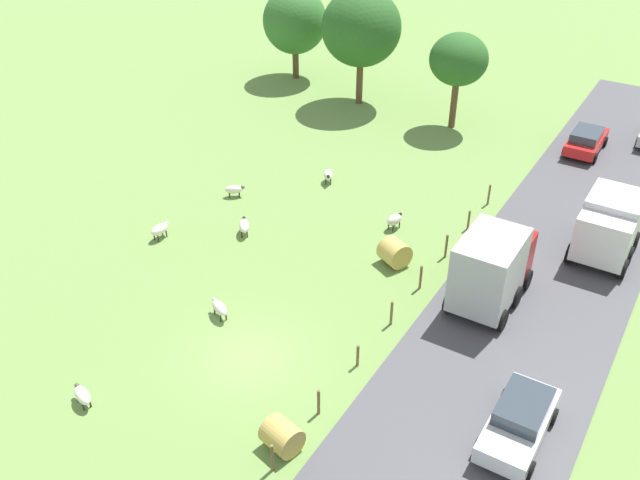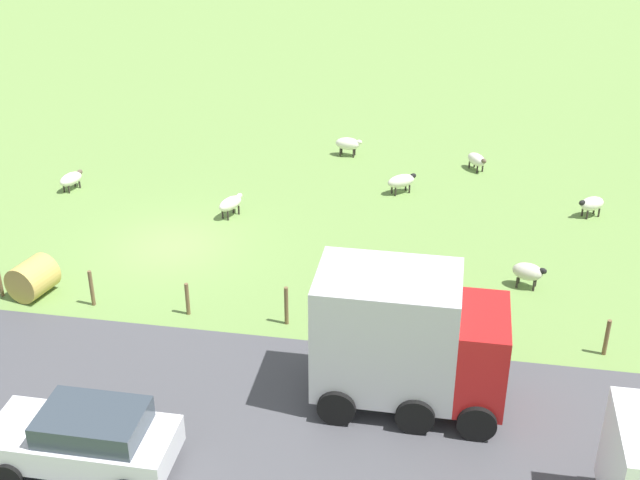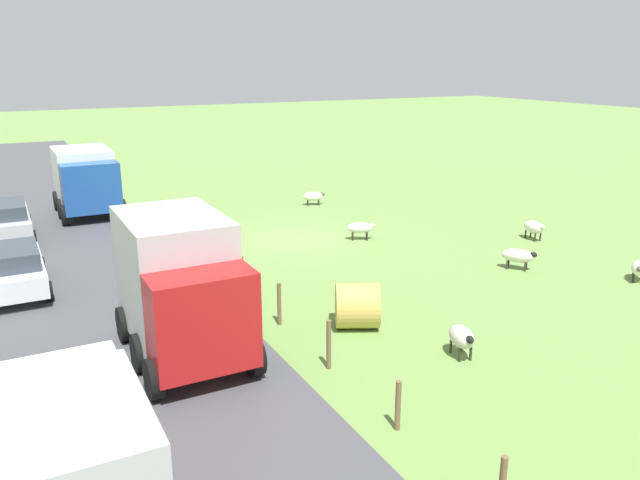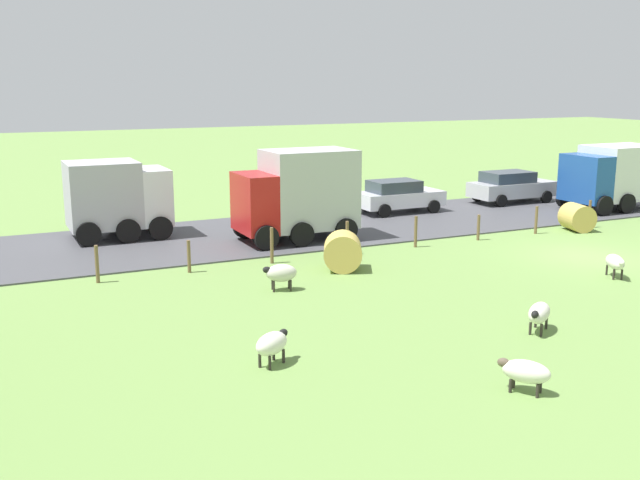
{
  "view_description": "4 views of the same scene",
  "coord_description": "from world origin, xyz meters",
  "px_view_note": "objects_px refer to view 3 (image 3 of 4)",
  "views": [
    {
      "loc": [
        13.71,
        -16.82,
        20.01
      ],
      "look_at": [
        -0.73,
        6.83,
        1.67
      ],
      "focal_mm": 39.45,
      "sensor_mm": 36.0,
      "label": 1
    },
    {
      "loc": [
        24.63,
        9.47,
        13.91
      ],
      "look_at": [
        1.85,
        5.51,
        1.69
      ],
      "focal_mm": 47.74,
      "sensor_mm": 36.0,
      "label": 2
    },
    {
      "loc": [
        10.77,
        23.3,
        7.45
      ],
      "look_at": [
        1.16,
        4.89,
        1.39
      ],
      "focal_mm": 34.99,
      "sensor_mm": 36.0,
      "label": 3
    },
    {
      "loc": [
        -19.62,
        20.27,
        6.38
      ],
      "look_at": [
        1.15,
        10.42,
        1.38
      ],
      "focal_mm": 41.21,
      "sensor_mm": 36.0,
      "label": 4
    }
  ],
  "objects_px": {
    "sheep_5": "(360,228)",
    "car_2": "(4,220)",
    "hay_bale_1": "(357,306)",
    "truck_2": "(86,180)",
    "sheep_3": "(639,268)",
    "sheep_6": "(462,337)",
    "hay_bale_0": "(183,220)",
    "car_3": "(13,268)",
    "sheep_2": "(313,196)",
    "sheep_0": "(518,256)",
    "sheep_4": "(534,227)",
    "truck_1": "(180,285)"
  },
  "relations": [
    {
      "from": "sheep_5",
      "to": "car_2",
      "type": "xyz_separation_m",
      "value": [
        13.4,
        -6.76,
        0.4
      ]
    },
    {
      "from": "hay_bale_1",
      "to": "truck_2",
      "type": "relative_size",
      "value": 0.27
    },
    {
      "from": "sheep_3",
      "to": "sheep_6",
      "type": "bearing_deg",
      "value": 10.29
    },
    {
      "from": "hay_bale_0",
      "to": "car_3",
      "type": "distance_m",
      "value": 8.46
    },
    {
      "from": "sheep_3",
      "to": "sheep_5",
      "type": "xyz_separation_m",
      "value": [
        5.93,
        -8.87,
        0.05
      ]
    },
    {
      "from": "sheep_2",
      "to": "hay_bale_1",
      "type": "relative_size",
      "value": 0.92
    },
    {
      "from": "sheep_2",
      "to": "hay_bale_0",
      "type": "relative_size",
      "value": 0.95
    },
    {
      "from": "sheep_3",
      "to": "sheep_5",
      "type": "bearing_deg",
      "value": -56.24
    },
    {
      "from": "sheep_2",
      "to": "car_3",
      "type": "bearing_deg",
      "value": 25.7
    },
    {
      "from": "sheep_3",
      "to": "hay_bale_1",
      "type": "distance_m",
      "value": 10.74
    },
    {
      "from": "sheep_5",
      "to": "car_3",
      "type": "xyz_separation_m",
      "value": [
        13.36,
        0.23,
        0.37
      ]
    },
    {
      "from": "sheep_0",
      "to": "truck_2",
      "type": "relative_size",
      "value": 0.26
    },
    {
      "from": "hay_bale_1",
      "to": "car_2",
      "type": "distance_m",
      "value": 16.84
    },
    {
      "from": "sheep_3",
      "to": "car_3",
      "type": "relative_size",
      "value": 0.26
    },
    {
      "from": "sheep_3",
      "to": "truck_2",
      "type": "relative_size",
      "value": 0.23
    },
    {
      "from": "hay_bale_1",
      "to": "car_2",
      "type": "xyz_separation_m",
      "value": [
        8.67,
        -14.44,
        0.26
      ]
    },
    {
      "from": "sheep_4",
      "to": "sheep_3",
      "type": "bearing_deg",
      "value": 83.28
    },
    {
      "from": "sheep_5",
      "to": "hay_bale_1",
      "type": "height_order",
      "value": "hay_bale_1"
    },
    {
      "from": "sheep_4",
      "to": "sheep_6",
      "type": "height_order",
      "value": "sheep_6"
    },
    {
      "from": "sheep_3",
      "to": "hay_bale_0",
      "type": "height_order",
      "value": "hay_bale_0"
    },
    {
      "from": "sheep_4",
      "to": "hay_bale_1",
      "type": "height_order",
      "value": "hay_bale_1"
    },
    {
      "from": "sheep_6",
      "to": "sheep_3",
      "type": "bearing_deg",
      "value": -169.71
    },
    {
      "from": "sheep_2",
      "to": "hay_bale_0",
      "type": "bearing_deg",
      "value": 16.2
    },
    {
      "from": "sheep_5",
      "to": "sheep_6",
      "type": "bearing_deg",
      "value": 72.54
    },
    {
      "from": "hay_bale_1",
      "to": "truck_1",
      "type": "relative_size",
      "value": 0.28
    },
    {
      "from": "sheep_0",
      "to": "car_2",
      "type": "xyz_separation_m",
      "value": [
        16.52,
        -12.77,
        0.4
      ]
    },
    {
      "from": "sheep_5",
      "to": "car_3",
      "type": "distance_m",
      "value": 13.37
    },
    {
      "from": "sheep_3",
      "to": "car_3",
      "type": "distance_m",
      "value": 21.14
    },
    {
      "from": "sheep_5",
      "to": "truck_1",
      "type": "height_order",
      "value": "truck_1"
    },
    {
      "from": "truck_1",
      "to": "sheep_2",
      "type": "bearing_deg",
      "value": -127.93
    },
    {
      "from": "sheep_0",
      "to": "sheep_4",
      "type": "xyz_separation_m",
      "value": [
        -3.46,
        -2.59,
        0.03
      ]
    },
    {
      "from": "truck_2",
      "to": "hay_bale_1",
      "type": "bearing_deg",
      "value": 105.49
    },
    {
      "from": "hay_bale_1",
      "to": "car_3",
      "type": "distance_m",
      "value": 11.4
    },
    {
      "from": "sheep_2",
      "to": "sheep_4",
      "type": "bearing_deg",
      "value": 117.7
    },
    {
      "from": "sheep_2",
      "to": "truck_2",
      "type": "xyz_separation_m",
      "value": [
        10.86,
        -3.21,
        1.31
      ]
    },
    {
      "from": "sheep_2",
      "to": "truck_2",
      "type": "bearing_deg",
      "value": -16.49
    },
    {
      "from": "sheep_4",
      "to": "car_2",
      "type": "height_order",
      "value": "car_2"
    },
    {
      "from": "sheep_0",
      "to": "car_3",
      "type": "xyz_separation_m",
      "value": [
        16.48,
        -5.78,
        0.37
      ]
    },
    {
      "from": "sheep_2",
      "to": "truck_1",
      "type": "relative_size",
      "value": 0.25
    },
    {
      "from": "sheep_0",
      "to": "truck_1",
      "type": "distance_m",
      "value": 12.92
    },
    {
      "from": "sheep_4",
      "to": "hay_bale_1",
      "type": "xyz_separation_m",
      "value": [
        11.31,
        4.27,
        0.1
      ]
    },
    {
      "from": "sheep_0",
      "to": "sheep_3",
      "type": "bearing_deg",
      "value": 134.45
    },
    {
      "from": "sheep_6",
      "to": "hay_bale_1",
      "type": "xyz_separation_m",
      "value": [
        1.42,
        -2.87,
        0.1
      ]
    },
    {
      "from": "sheep_0",
      "to": "sheep_6",
      "type": "bearing_deg",
      "value": 35.25
    },
    {
      "from": "sheep_5",
      "to": "car_3",
      "type": "relative_size",
      "value": 0.29
    },
    {
      "from": "sheep_5",
      "to": "hay_bale_0",
      "type": "relative_size",
      "value": 0.98
    },
    {
      "from": "sheep_2",
      "to": "truck_1",
      "type": "distance_m",
      "value": 17.77
    },
    {
      "from": "truck_1",
      "to": "car_3",
      "type": "xyz_separation_m",
      "value": [
        3.7,
        -6.95,
        -1.07
      ]
    },
    {
      "from": "sheep_3",
      "to": "sheep_5",
      "type": "distance_m",
      "value": 10.67
    },
    {
      "from": "hay_bale_0",
      "to": "hay_bale_1",
      "type": "height_order",
      "value": "hay_bale_1"
    }
  ]
}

